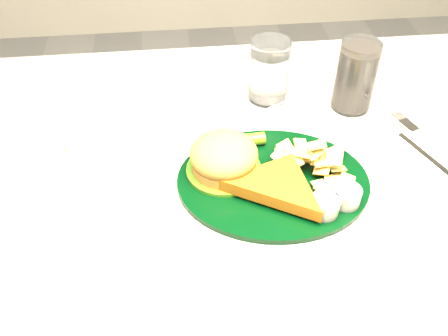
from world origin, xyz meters
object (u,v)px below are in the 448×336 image
at_px(water_glass, 269,71).
at_px(table, 234,307).
at_px(dinner_plate, 274,167).
at_px(fork_napkin, 422,151).
at_px(cola_glass, 356,77).

bearing_deg(water_glass, table, -112.84).
height_order(dinner_plate, fork_napkin, dinner_plate).
height_order(table, water_glass, water_glass).
height_order(water_glass, fork_napkin, water_glass).
bearing_deg(fork_napkin, dinner_plate, 169.46).
bearing_deg(dinner_plate, water_glass, 87.77).
xyz_separation_m(cola_glass, fork_napkin, (0.08, -0.14, -0.06)).
distance_m(dinner_plate, fork_napkin, 0.26).
bearing_deg(cola_glass, water_glass, 162.33).
xyz_separation_m(table, water_glass, (0.08, 0.20, 0.43)).
relative_size(water_glass, cola_glass, 0.90).
xyz_separation_m(table, cola_glass, (0.22, 0.15, 0.44)).
distance_m(table, dinner_plate, 0.41).
relative_size(dinner_plate, water_glass, 2.54).
distance_m(dinner_plate, cola_glass, 0.25).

